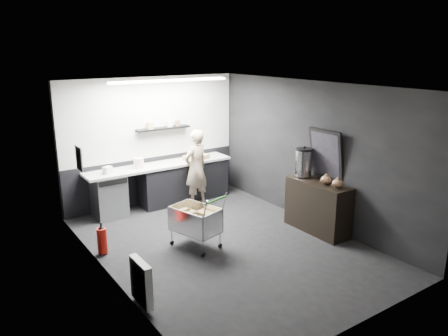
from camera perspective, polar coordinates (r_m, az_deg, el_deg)
floor at (r=7.62m, az=0.17°, el=-10.02°), size 5.50×5.50×0.00m
ceiling at (r=6.90m, az=0.19°, el=10.67°), size 5.50×5.50×0.00m
wall_back at (r=9.47m, az=-9.31°, el=3.53°), size 5.50×0.00×5.50m
wall_front at (r=5.23m, az=17.64°, el=-6.93°), size 5.50×0.00×5.50m
wall_left at (r=6.27m, az=-15.06°, el=-2.98°), size 0.00×5.50×5.50m
wall_right at (r=8.40m, az=11.50°, el=1.89°), size 0.00×5.50×5.50m
kitchen_wall_panel at (r=9.36m, az=-9.39°, el=6.50°), size 3.95×0.02×1.70m
dado_panel at (r=9.66m, az=-9.05°, el=-1.43°), size 3.95×0.02×1.00m
floating_shelf at (r=9.39m, az=-7.94°, el=5.16°), size 1.20×0.22×0.04m
wall_clock at (r=9.98m, az=-2.08°, el=8.98°), size 0.20×0.03×0.20m
poster at (r=7.42m, az=-18.42°, el=1.21°), size 0.02×0.30×0.40m
poster_red_band at (r=7.41m, az=-18.43°, el=1.74°), size 0.02×0.22×0.10m
radiator at (r=5.92m, az=-10.76°, el=-14.46°), size 0.10×0.50×0.60m
ceiling_strip at (r=8.48m, az=-7.05°, el=11.26°), size 2.40×0.20×0.04m
prep_counter at (r=9.46m, az=-7.48°, el=-2.00°), size 3.20×0.61×0.90m
person at (r=9.19m, az=-3.69°, el=-0.03°), size 0.67×0.52×1.65m
shopping_cart at (r=7.40m, az=-3.77°, el=-7.00°), size 0.74×1.01×0.95m
sideboard at (r=8.17m, az=12.09°, el=-4.05°), size 0.54×1.26×1.88m
fire_extinguisher at (r=7.48m, az=-15.64°, el=-9.00°), size 0.16×0.16×0.52m
cardboard_box at (r=9.62m, az=-3.65°, el=1.44°), size 0.58×0.50×0.10m
pink_tub at (r=9.06m, az=-11.09°, el=0.65°), size 0.21×0.21×0.21m
white_container at (r=8.79m, az=-14.97°, el=-0.27°), size 0.19×0.17×0.14m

